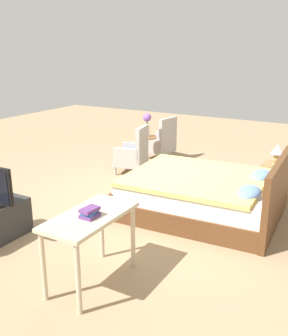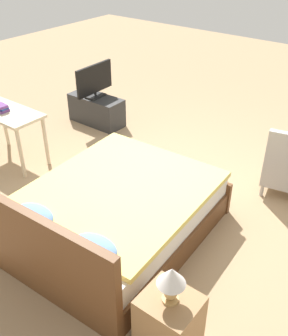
{
  "view_description": "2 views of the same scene",
  "coord_description": "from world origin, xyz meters",
  "px_view_note": "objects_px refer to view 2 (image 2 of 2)",
  "views": [
    {
      "loc": [
        4.98,
        2.8,
        2.35
      ],
      "look_at": [
        0.18,
        0.04,
        0.64
      ],
      "focal_mm": 42.0,
      "sensor_mm": 36.0,
      "label": 1
    },
    {
      "loc": [
        -2.32,
        3.3,
        2.96
      ],
      "look_at": [
        -0.02,
        0.31,
        0.57
      ],
      "focal_mm": 42.0,
      "sensor_mm": 36.0,
      "label": 2
    }
  ],
  "objects_px": {
    "table_lamp": "(171,280)",
    "tv_flatscreen": "(94,81)",
    "vanity_desk": "(8,119)",
    "armchair_by_window_right": "(287,168)",
    "book_stack": "(1,108)",
    "bed": "(113,215)",
    "tv_stand": "(97,110)",
    "nightstand": "(169,323)"
  },
  "relations": [
    {
      "from": "armchair_by_window_right",
      "to": "table_lamp",
      "type": "bearing_deg",
      "value": 91.06
    },
    {
      "from": "tv_stand",
      "to": "tv_flatscreen",
      "type": "bearing_deg",
      "value": 1.59
    },
    {
      "from": "nightstand",
      "to": "armchair_by_window_right",
      "type": "bearing_deg",
      "value": -88.94
    },
    {
      "from": "book_stack",
      "to": "tv_flatscreen",
      "type": "bearing_deg",
      "value": -94.92
    },
    {
      "from": "armchair_by_window_right",
      "to": "tv_stand",
      "type": "distance_m",
      "value": 3.29
    },
    {
      "from": "table_lamp",
      "to": "tv_flatscreen",
      "type": "height_order",
      "value": "tv_flatscreen"
    },
    {
      "from": "tv_stand",
      "to": "tv_flatscreen",
      "type": "height_order",
      "value": "tv_flatscreen"
    },
    {
      "from": "armchair_by_window_right",
      "to": "table_lamp",
      "type": "xyz_separation_m",
      "value": [
        -0.05,
        2.64,
        0.39
      ]
    },
    {
      "from": "armchair_by_window_right",
      "to": "tv_stand",
      "type": "bearing_deg",
      "value": -1.04
    },
    {
      "from": "tv_flatscreen",
      "to": "vanity_desk",
      "type": "relative_size",
      "value": 0.76
    },
    {
      "from": "armchair_by_window_right",
      "to": "table_lamp",
      "type": "relative_size",
      "value": 2.79
    },
    {
      "from": "table_lamp",
      "to": "vanity_desk",
      "type": "height_order",
      "value": "table_lamp"
    },
    {
      "from": "nightstand",
      "to": "table_lamp",
      "type": "height_order",
      "value": "table_lamp"
    },
    {
      "from": "bed",
      "to": "tv_stand",
      "type": "bearing_deg",
      "value": -43.07
    },
    {
      "from": "bed",
      "to": "table_lamp",
      "type": "relative_size",
      "value": 6.76
    },
    {
      "from": "nightstand",
      "to": "tv_flatscreen",
      "type": "bearing_deg",
      "value": -38.96
    },
    {
      "from": "table_lamp",
      "to": "tv_flatscreen",
      "type": "xyz_separation_m",
      "value": [
        3.34,
        -2.7,
        -0.01
      ]
    },
    {
      "from": "armchair_by_window_right",
      "to": "bed",
      "type": "bearing_deg",
      "value": 58.66
    },
    {
      "from": "table_lamp",
      "to": "vanity_desk",
      "type": "distance_m",
      "value": 3.6
    },
    {
      "from": "tv_stand",
      "to": "book_stack",
      "type": "xyz_separation_m",
      "value": [
        0.14,
        1.65,
        0.57
      ]
    },
    {
      "from": "tv_flatscreen",
      "to": "book_stack",
      "type": "distance_m",
      "value": 1.66
    },
    {
      "from": "nightstand",
      "to": "tv_flatscreen",
      "type": "relative_size",
      "value": 0.7
    },
    {
      "from": "bed",
      "to": "nightstand",
      "type": "distance_m",
      "value": 1.41
    },
    {
      "from": "bed",
      "to": "table_lamp",
      "type": "distance_m",
      "value": 1.49
    },
    {
      "from": "armchair_by_window_right",
      "to": "vanity_desk",
      "type": "bearing_deg",
      "value": 24.7
    },
    {
      "from": "bed",
      "to": "vanity_desk",
      "type": "height_order",
      "value": "bed"
    },
    {
      "from": "bed",
      "to": "book_stack",
      "type": "relative_size",
      "value": 11.2
    },
    {
      "from": "vanity_desk",
      "to": "bed",
      "type": "bearing_deg",
      "value": 170.64
    },
    {
      "from": "table_lamp",
      "to": "tv_flatscreen",
      "type": "distance_m",
      "value": 4.29
    },
    {
      "from": "nightstand",
      "to": "tv_flatscreen",
      "type": "height_order",
      "value": "tv_flatscreen"
    },
    {
      "from": "tv_stand",
      "to": "book_stack",
      "type": "relative_size",
      "value": 4.82
    },
    {
      "from": "vanity_desk",
      "to": "tv_stand",
      "type": "bearing_deg",
      "value": -93.36
    },
    {
      "from": "armchair_by_window_right",
      "to": "vanity_desk",
      "type": "height_order",
      "value": "armchair_by_window_right"
    },
    {
      "from": "bed",
      "to": "book_stack",
      "type": "height_order",
      "value": "bed"
    },
    {
      "from": "tv_stand",
      "to": "book_stack",
      "type": "bearing_deg",
      "value": 85.0
    },
    {
      "from": "nightstand",
      "to": "vanity_desk",
      "type": "xyz_separation_m",
      "value": [
        3.43,
        -1.08,
        0.37
      ]
    },
    {
      "from": "bed",
      "to": "tv_flatscreen",
      "type": "height_order",
      "value": "tv_flatscreen"
    },
    {
      "from": "table_lamp",
      "to": "tv_flatscreen",
      "type": "relative_size",
      "value": 0.42
    },
    {
      "from": "vanity_desk",
      "to": "armchair_by_window_right",
      "type": "bearing_deg",
      "value": -155.3
    },
    {
      "from": "bed",
      "to": "vanity_desk",
      "type": "relative_size",
      "value": 2.15
    },
    {
      "from": "bed",
      "to": "tv_flatscreen",
      "type": "distance_m",
      "value": 2.94
    },
    {
      "from": "bed",
      "to": "table_lamp",
      "type": "height_order",
      "value": "bed"
    }
  ]
}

